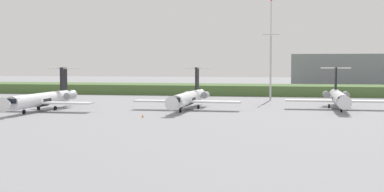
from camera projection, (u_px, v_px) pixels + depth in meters
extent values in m
plane|color=gray|center=(208.00, 103.00, 136.01)|extent=(500.00, 500.00, 0.00)
cube|color=#4C6B38|center=(228.00, 89.00, 173.31)|extent=(320.00, 20.00, 3.10)
cylinder|color=silver|center=(41.00, 99.00, 112.77)|extent=(2.70, 24.00, 2.70)
cone|color=silver|center=(7.00, 104.00, 99.55)|extent=(2.70, 3.00, 2.70)
cone|color=silver|center=(69.00, 95.00, 126.49)|extent=(2.30, 4.00, 2.29)
cube|color=black|center=(13.00, 101.00, 101.38)|extent=(2.02, 1.80, 0.90)
cylinder|color=black|center=(41.00, 100.00, 112.78)|extent=(2.76, 3.60, 2.76)
cube|color=silver|center=(13.00, 102.00, 112.96)|extent=(11.00, 3.20, 0.36)
cube|color=silver|center=(66.00, 103.00, 110.70)|extent=(11.00, 3.20, 0.36)
cube|color=black|center=(64.00, 79.00, 123.31)|extent=(0.36, 3.20, 5.20)
cube|color=silver|center=(64.00, 68.00, 123.45)|extent=(6.80, 1.80, 0.24)
cylinder|color=gray|center=(51.00, 96.00, 122.20)|extent=(1.50, 3.40, 1.50)
cylinder|color=gray|center=(70.00, 96.00, 121.34)|extent=(1.50, 3.40, 1.50)
cylinder|color=gray|center=(24.00, 109.00, 105.57)|extent=(0.20, 0.20, 0.65)
cylinder|color=black|center=(24.00, 112.00, 105.60)|extent=(0.30, 0.90, 0.90)
cylinder|color=black|center=(39.00, 108.00, 115.61)|extent=(0.35, 0.90, 0.90)
cylinder|color=black|center=(55.00, 108.00, 114.88)|extent=(0.35, 0.90, 0.90)
cylinder|color=silver|center=(188.00, 98.00, 115.99)|extent=(2.70, 24.00, 2.70)
cone|color=silver|center=(173.00, 103.00, 102.76)|extent=(2.70, 3.00, 2.70)
cone|color=silver|center=(199.00, 95.00, 129.70)|extent=(2.29, 4.00, 2.29)
cube|color=black|center=(176.00, 100.00, 104.60)|extent=(2.03, 1.80, 0.90)
cylinder|color=black|center=(188.00, 99.00, 116.00)|extent=(2.76, 3.60, 2.76)
cube|color=silver|center=(160.00, 101.00, 116.18)|extent=(11.00, 3.20, 0.36)
cube|color=silver|center=(214.00, 102.00, 113.92)|extent=(11.00, 3.20, 0.36)
cube|color=black|center=(197.00, 78.00, 126.53)|extent=(0.36, 3.20, 5.20)
cube|color=silver|center=(197.00, 68.00, 126.67)|extent=(6.80, 1.80, 0.24)
cylinder|color=gray|center=(186.00, 95.00, 125.42)|extent=(1.50, 3.40, 1.50)
cylinder|color=gray|center=(205.00, 95.00, 124.56)|extent=(1.50, 3.40, 1.50)
cylinder|color=gray|center=(180.00, 108.00, 108.79)|extent=(0.20, 0.20, 0.65)
cylinder|color=black|center=(180.00, 111.00, 108.82)|extent=(0.30, 0.90, 0.90)
cylinder|color=black|center=(181.00, 107.00, 118.83)|extent=(0.35, 0.90, 0.90)
cylinder|color=black|center=(198.00, 107.00, 118.10)|extent=(0.35, 0.90, 0.90)
cylinder|color=silver|center=(339.00, 98.00, 117.44)|extent=(2.70, 24.00, 2.70)
cone|color=silver|center=(344.00, 102.00, 104.22)|extent=(2.70, 3.00, 2.70)
cone|color=silver|center=(335.00, 94.00, 131.16)|extent=(2.30, 4.00, 2.29)
cube|color=black|center=(343.00, 99.00, 106.05)|extent=(2.02, 1.80, 0.90)
cylinder|color=black|center=(339.00, 99.00, 117.45)|extent=(2.76, 3.60, 2.76)
cube|color=silver|center=(311.00, 101.00, 117.63)|extent=(11.00, 3.20, 0.36)
cube|color=silver|center=(368.00, 101.00, 115.37)|extent=(11.00, 3.20, 0.36)
cube|color=black|center=(336.00, 78.00, 127.98)|extent=(0.36, 3.20, 5.20)
cube|color=silver|center=(336.00, 68.00, 128.12)|extent=(6.80, 1.80, 0.24)
cylinder|color=gray|center=(326.00, 94.00, 126.87)|extent=(1.50, 3.40, 1.50)
cylinder|color=gray|center=(346.00, 95.00, 126.01)|extent=(1.50, 3.40, 1.50)
cylinder|color=gray|center=(341.00, 107.00, 110.24)|extent=(0.20, 0.20, 0.65)
cylinder|color=black|center=(341.00, 110.00, 110.27)|extent=(0.30, 0.90, 0.90)
cylinder|color=black|center=(329.00, 106.00, 120.28)|extent=(0.35, 0.90, 0.90)
cylinder|color=black|center=(347.00, 106.00, 119.55)|extent=(0.35, 0.90, 0.90)
cylinder|color=#B2B2B7|center=(271.00, 68.00, 144.87)|extent=(0.50, 0.50, 17.16)
cylinder|color=#B2B2B7|center=(271.00, 18.00, 144.06)|extent=(0.28, 0.28, 9.24)
cube|color=#B2B2B7|center=(271.00, 34.00, 144.32)|extent=(4.40, 0.20, 0.20)
sphere|color=red|center=(271.00, 0.00, 143.77)|extent=(0.50, 0.50, 0.50)
cube|color=gray|center=(376.00, 73.00, 193.25)|extent=(59.50, 20.01, 13.12)
cone|color=orange|center=(143.00, 116.00, 99.64)|extent=(0.44, 0.44, 0.55)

